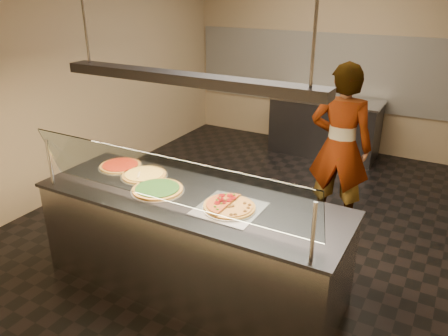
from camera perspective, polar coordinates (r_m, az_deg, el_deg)
The scene contains 19 objects.
ground at distance 5.35m, azimuth 3.84°, elevation -6.61°, with size 5.00×6.00×0.02m, color black.
wall_back at distance 7.58m, azimuth 14.29°, elevation 13.74°, with size 5.00×0.02×3.00m, color tan.
wall_front at distance 2.56m, azimuth -25.75°, elevation -5.68°, with size 5.00×0.02×3.00m, color tan.
wall_left at distance 6.25m, azimuth -17.48°, elevation 11.54°, with size 0.02×6.00×3.00m, color tan.
tile_band at distance 7.59m, azimuth 14.08°, elevation 12.23°, with size 4.90×0.02×1.20m, color silver.
serving_counter at distance 4.01m, azimuth -4.32°, elevation -9.69°, with size 2.78×0.94×0.93m.
sneeze_guard at distance 3.41m, azimuth -7.84°, elevation -1.56°, with size 2.54×0.18×0.54m.
perforated_tray at distance 3.58m, azimuth 0.72°, elevation -5.26°, with size 0.51×0.51×0.01m.
half_pizza_pepperoni at distance 3.61m, azimuth -0.68°, elevation -4.49°, with size 0.22×0.42×0.05m.
half_pizza_sausage at distance 3.52m, azimuth 2.21°, elevation -5.37°, with size 0.22×0.42×0.04m.
pizza_spinach at distance 3.92m, azimuth -8.64°, elevation -2.73°, with size 0.48×0.48×0.03m.
pizza_cheese at distance 4.24m, azimuth -10.34°, elevation -0.84°, with size 0.45×0.45×0.03m.
pizza_tomato at distance 4.50m, azimuth -13.34°, elevation 0.34°, with size 0.43×0.43×0.03m.
pizza_spatula at distance 4.15m, azimuth -10.60°, elevation -1.17°, with size 0.27×0.19×0.02m.
prep_table at distance 7.36m, azimuth 13.02°, elevation 5.30°, with size 1.73×0.74×0.93m.
worker at distance 5.04m, azimuth 14.92°, elevation 2.67°, with size 0.69×0.45×1.89m, color #433D48.
heat_lamp_housing at distance 3.45m, azimuth -5.06°, elevation 11.55°, with size 2.30×0.18×0.08m, color #35353A.
lamp_rod_left at distance 4.03m, azimuth -18.03°, elevation 20.05°, with size 0.02×0.02×1.01m, color #B7B7BC.
lamp_rod_right at distance 2.94m, azimuth 12.02°, elevation 19.92°, with size 0.02×0.02×1.01m, color #B7B7BC.
Camera 1 is at (1.94, -4.23, 2.63)m, focal length 35.00 mm.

